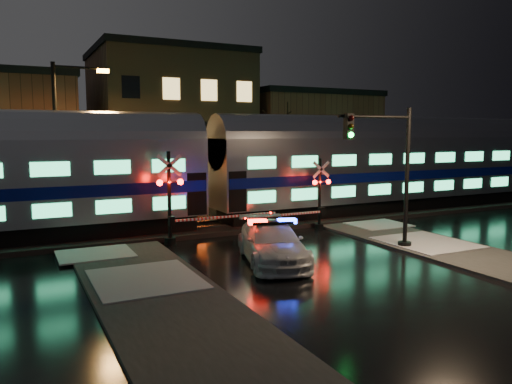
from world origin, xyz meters
TOP-DOWN VIEW (x-y plane):
  - ground at (0.00, 0.00)m, footprint 120.00×120.00m
  - ballast at (0.00, 5.00)m, footprint 90.00×4.20m
  - sidewalk_left at (-6.50, -6.00)m, footprint 4.00×20.00m
  - sidewalk_right at (6.50, -6.00)m, footprint 4.00×20.00m
  - building_mid at (2.00, 22.50)m, footprint 12.00×11.00m
  - building_right at (15.00, 22.00)m, footprint 12.00×10.00m
  - train at (-1.19, 5.00)m, footprint 51.00×3.12m
  - police_car at (-1.31, -2.56)m, footprint 3.63×5.85m
  - crossing_signal_right at (3.84, 2.30)m, footprint 5.36×0.64m
  - crossing_signal_left at (-3.66, 2.31)m, footprint 6.09×0.67m
  - traffic_light at (4.16, -3.09)m, footprint 4.03×0.71m
  - streetlight at (-7.90, 9.00)m, footprint 2.96×0.31m

SIDE VIEW (x-z plane):
  - ground at x=0.00m, z-range 0.00..0.00m
  - sidewalk_left at x=-6.50m, z-range 0.00..0.12m
  - sidewalk_right at x=6.50m, z-range 0.00..0.12m
  - ballast at x=0.00m, z-range 0.00..0.24m
  - police_car at x=-1.31m, z-range -0.08..1.68m
  - crossing_signal_right at x=3.84m, z-range -0.33..3.46m
  - crossing_signal_left at x=-3.66m, z-range -0.37..3.94m
  - traffic_light at x=4.16m, z-range 0.20..6.42m
  - train at x=-1.19m, z-range 0.42..6.35m
  - building_right at x=15.00m, z-range 0.00..8.50m
  - streetlight at x=-7.90m, z-range 0.68..9.52m
  - building_mid at x=2.00m, z-range 0.00..11.50m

